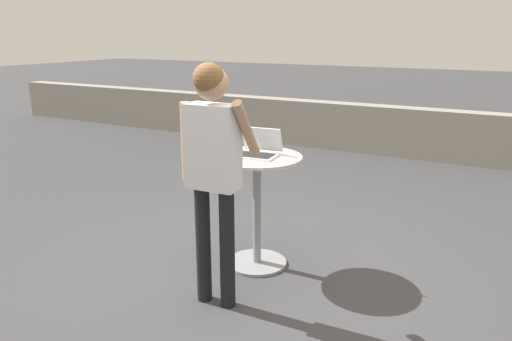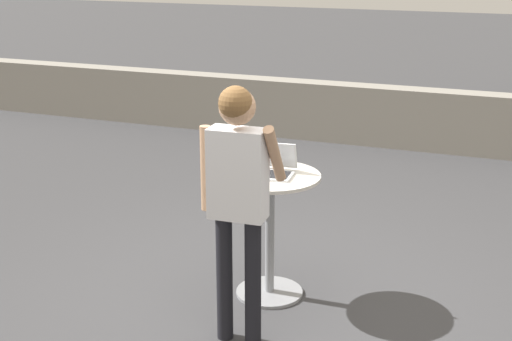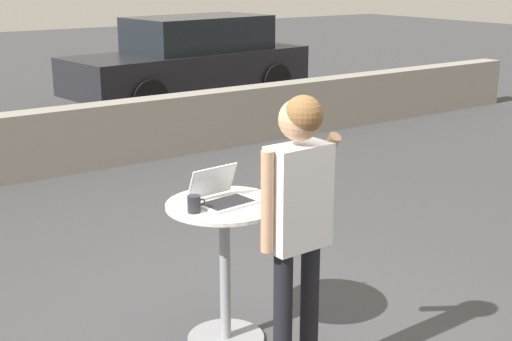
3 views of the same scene
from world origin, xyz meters
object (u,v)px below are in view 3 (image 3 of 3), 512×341
object	(u,v)px
standing_person	(298,208)
parked_car_near_street	(192,60)
cafe_table	(225,254)
coffee_mug	(194,204)
laptop	(222,195)

from	to	relation	value
standing_person	parked_car_near_street	xyz separation A→B (m)	(4.15, 8.34, -0.33)
cafe_table	coffee_mug	bearing A→B (deg)	-169.98
laptop	coffee_mug	bearing A→B (deg)	-166.26
cafe_table	parked_car_near_street	size ratio (longest dim) A/B	0.21
laptop	standing_person	xyz separation A→B (m)	(0.04, -0.72, 0.11)
laptop	parked_car_near_street	xyz separation A→B (m)	(4.19, 7.62, -0.22)
cafe_table	parked_car_near_street	xyz separation A→B (m)	(4.18, 7.63, 0.18)
coffee_mug	parked_car_near_street	size ratio (longest dim) A/B	0.03
laptop	parked_car_near_street	bearing A→B (deg)	61.18
cafe_table	laptop	distance (m)	0.40
cafe_table	parked_car_near_street	distance (m)	8.71
standing_person	parked_car_near_street	distance (m)	9.32
cafe_table	coffee_mug	world-z (taller)	coffee_mug
parked_car_near_street	laptop	bearing A→B (deg)	-118.82
parked_car_near_street	standing_person	bearing A→B (deg)	-116.45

